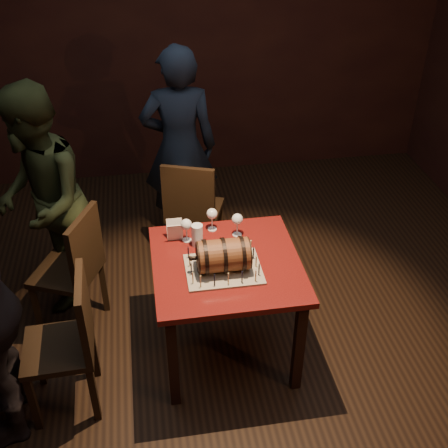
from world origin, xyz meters
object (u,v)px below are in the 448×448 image
object	(u,v)px
pint_of_ale	(197,236)
chair_left_front	(71,338)
wine_glass_left	(186,225)
wine_glass_mid	(212,215)
person_left_rear	(41,202)
pub_table	(226,276)
chair_back	(192,208)
barrel_cake	(223,255)
wine_glass_right	(237,220)
chair_left_rear	(75,266)
person_back	(179,148)

from	to	relation	value
pint_of_ale	chair_left_front	bearing A→B (deg)	-149.69
wine_glass_left	pint_of_ale	bearing A→B (deg)	-43.23
wine_glass_mid	person_left_rear	world-z (taller)	person_left_rear
pub_table	pint_of_ale	distance (m)	0.31
wine_glass_mid	chair_left_front	world-z (taller)	chair_left_front
wine_glass_mid	chair_back	size ratio (longest dim) A/B	0.17
wine_glass_mid	person_left_rear	size ratio (longest dim) A/B	0.10
barrel_cake	wine_glass_mid	world-z (taller)	barrel_cake
wine_glass_right	chair_left_rear	world-z (taller)	chair_left_rear
chair_back	person_back	size ratio (longest dim) A/B	0.56
pub_table	wine_glass_left	bearing A→B (deg)	129.36
chair_back	barrel_cake	bearing A→B (deg)	-86.11
pub_table	chair_left_rear	world-z (taller)	chair_left_rear
pub_table	chair_left_front	xyz separation A→B (m)	(-0.95, -0.26, -0.12)
pint_of_ale	person_back	xyz separation A→B (m)	(0.00, 1.21, 0.01)
wine_glass_right	person_back	xyz separation A→B (m)	(-0.26, 1.14, -0.03)
wine_glass_right	chair_left_front	bearing A→B (deg)	-153.40
barrel_cake	chair_left_rear	xyz separation A→B (m)	(-0.93, 0.48, -0.34)
barrel_cake	person_left_rear	world-z (taller)	person_left_rear
pub_table	chair_left_front	distance (m)	0.99
wine_glass_mid	chair_left_rear	xyz separation A→B (m)	(-0.92, 0.05, -0.34)
barrel_cake	wine_glass_left	xyz separation A→B (m)	(-0.18, 0.33, 0.01)
barrel_cake	pint_of_ale	size ratio (longest dim) A/B	2.41
wine_glass_right	person_back	bearing A→B (deg)	102.99
pub_table	chair_back	bearing A→B (deg)	95.94
chair_left_front	person_left_rear	distance (m)	1.09
wine_glass_right	chair_back	world-z (taller)	chair_back
chair_left_rear	pub_table	bearing A→B (deg)	-23.04
pint_of_ale	person_left_rear	bearing A→B (deg)	151.08
wine_glass_right	pint_of_ale	distance (m)	0.28
pint_of_ale	chair_back	bearing A→B (deg)	86.46
wine_glass_left	wine_glass_mid	distance (m)	0.20
pint_of_ale	chair_left_front	world-z (taller)	chair_left_front
barrel_cake	chair_left_rear	bearing A→B (deg)	152.63
wine_glass_right	chair_back	distance (m)	0.83
pub_table	wine_glass_left	distance (m)	0.41
pint_of_ale	chair_left_rear	world-z (taller)	chair_left_rear
wine_glass_mid	wine_glass_right	xyz separation A→B (m)	(0.15, -0.09, 0.00)
pub_table	person_back	xyz separation A→B (m)	(-0.15, 1.41, 0.20)
person_left_rear	barrel_cake	bearing A→B (deg)	47.77
chair_left_rear	wine_glass_left	bearing A→B (deg)	-11.11
barrel_cake	wine_glass_right	xyz separation A→B (m)	(0.15, 0.34, 0.01)
person_left_rear	chair_left_front	bearing A→B (deg)	6.21
chair_left_rear	pint_of_ale	bearing A→B (deg)	-14.22
chair_back	wine_glass_mid	bearing A→B (deg)	-84.00
person_back	person_left_rear	bearing A→B (deg)	34.72
wine_glass_left	chair_back	world-z (taller)	chair_back
wine_glass_right	person_left_rear	distance (m)	1.37
barrel_cake	person_back	xyz separation A→B (m)	(-0.12, 1.49, -0.02)
wine_glass_mid	barrel_cake	bearing A→B (deg)	-89.26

